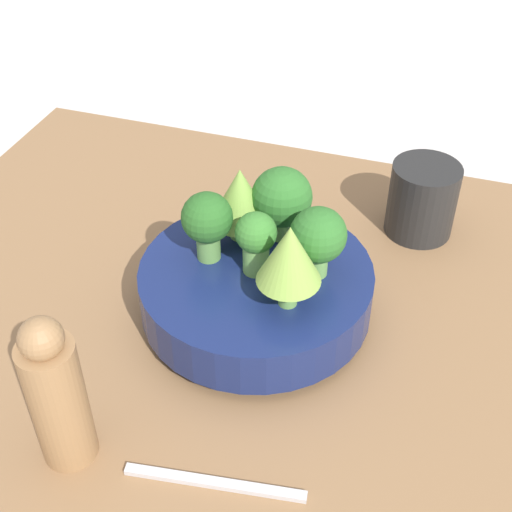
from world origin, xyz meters
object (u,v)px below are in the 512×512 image
at_px(cup, 422,199).
at_px(fork, 215,483).
at_px(bowl, 256,289).
at_px(pepper_mill, 57,395).

xyz_separation_m(cup, fork, (-0.12, -0.45, -0.05)).
bearing_deg(bowl, pepper_mill, -115.59).
distance_m(bowl, fork, 0.23).
bearing_deg(bowl, cup, 55.10).
relative_size(bowl, cup, 2.66).
bearing_deg(pepper_mill, bowl, 64.41).
distance_m(cup, pepper_mill, 0.53).
distance_m(cup, fork, 0.47).
relative_size(cup, pepper_mill, 0.57).
bearing_deg(fork, pepper_mill, -177.02).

